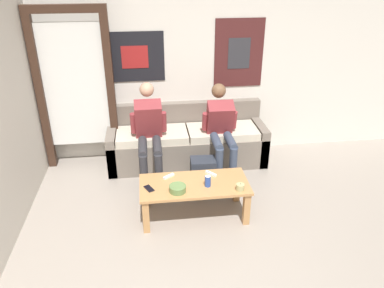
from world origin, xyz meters
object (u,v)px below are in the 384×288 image
at_px(backpack, 203,174).
at_px(drink_can_blue, 208,181).
at_px(pillar_candle, 240,187).
at_px(cell_phone, 149,188).
at_px(coffee_table, 194,189).
at_px(person_seated_teen, 221,128).
at_px(game_controller_near_left, 211,174).
at_px(game_controller_near_right, 169,176).
at_px(ceramic_bowl, 178,188).
at_px(person_seated_adult, 149,131).
at_px(couch, 187,143).

xyz_separation_m(backpack, drink_can_blue, (-0.05, -0.65, 0.30)).
bearing_deg(pillar_candle, cell_phone, 171.34).
xyz_separation_m(coffee_table, cell_phone, (-0.50, -0.05, 0.08)).
bearing_deg(pillar_candle, person_seated_teen, 89.25).
height_order(game_controller_near_left, game_controller_near_right, same).
bearing_deg(game_controller_near_left, cell_phone, -163.36).
distance_m(backpack, ceramic_bowl, 0.86).
bearing_deg(game_controller_near_right, ceramic_bowl, -76.44).
xyz_separation_m(backpack, ceramic_bowl, (-0.39, -0.72, 0.28)).
bearing_deg(game_controller_near_left, person_seated_adult, 131.91).
distance_m(coffee_table, drink_can_blue, 0.20).
relative_size(couch, cell_phone, 14.48).
bearing_deg(ceramic_bowl, coffee_table, 34.81).
relative_size(person_seated_teen, game_controller_near_right, 8.56).
bearing_deg(coffee_table, ceramic_bowl, -145.19).
bearing_deg(cell_phone, coffee_table, 5.38).
distance_m(couch, drink_can_blue, 1.36).
height_order(coffee_table, ceramic_bowl, ceramic_bowl).
bearing_deg(coffee_table, couch, 87.03).
relative_size(coffee_table, person_seated_teen, 1.02).
bearing_deg(pillar_candle, coffee_table, 157.50).
distance_m(ceramic_bowl, game_controller_near_right, 0.31).
bearing_deg(ceramic_bowl, couch, 79.50).
bearing_deg(backpack, person_seated_teen, 50.31).
relative_size(person_seated_teen, drink_can_blue, 9.44).
distance_m(couch, game_controller_near_right, 1.16).
bearing_deg(backpack, cell_phone, -137.49).
xyz_separation_m(pillar_candle, game_controller_near_left, (-0.25, 0.36, -0.02)).
bearing_deg(cell_phone, person_seated_adult, 87.82).
height_order(person_seated_adult, ceramic_bowl, person_seated_adult).
relative_size(drink_can_blue, game_controller_near_left, 0.94).
bearing_deg(pillar_candle, game_controller_near_right, 153.83).
height_order(ceramic_bowl, pillar_candle, pillar_candle).
height_order(drink_can_blue, game_controller_near_right, drink_can_blue).
height_order(ceramic_bowl, game_controller_near_right, ceramic_bowl).
bearing_deg(ceramic_bowl, cell_phone, 163.46).
height_order(couch, drink_can_blue, couch).
bearing_deg(game_controller_near_left, person_seated_teen, 70.80).
xyz_separation_m(person_seated_adult, backpack, (0.65, -0.33, -0.49)).
bearing_deg(person_seated_teen, game_controller_near_left, -109.20).
relative_size(backpack, game_controller_near_right, 2.81).
bearing_deg(coffee_table, backpack, 71.84).
bearing_deg(game_controller_near_left, drink_can_blue, -108.14).
bearing_deg(game_controller_near_right, person_seated_teen, 45.54).
distance_m(couch, coffee_table, 1.28).
distance_m(person_seated_adult, pillar_candle, 1.46).
relative_size(pillar_candle, cell_phone, 0.59).
height_order(person_seated_teen, backpack, person_seated_teen).
bearing_deg(pillar_candle, person_seated_adult, 129.85).
height_order(person_seated_teen, ceramic_bowl, person_seated_teen).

